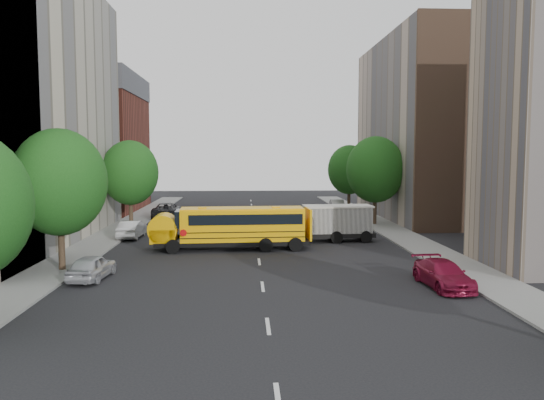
{
  "coord_description": "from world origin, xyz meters",
  "views": [
    {
      "loc": [
        -0.86,
        -33.53,
        6.51
      ],
      "look_at": [
        0.98,
        2.0,
        3.4
      ],
      "focal_mm": 35.0,
      "sensor_mm": 36.0,
      "label": 1
    }
  ],
  "objects": [
    {
      "name": "building_right_sidewall",
      "position": [
        18.0,
        9.0,
        9.0
      ],
      "size": [
        10.1,
        0.3,
        18.0
      ],
      "primitive_type": "cube",
      "color": "brown",
      "rests_on": "ground"
    },
    {
      "name": "street_tree_1",
      "position": [
        -11.0,
        -4.0,
        4.95
      ],
      "size": [
        5.12,
        5.12,
        7.9
      ],
      "color": "#38281C",
      "rests_on": "ground"
    },
    {
      "name": "ground",
      "position": [
        0.0,
        0.0,
        0.0
      ],
      "size": [
        120.0,
        120.0,
        0.0
      ],
      "primitive_type": "plane",
      "color": "black",
      "rests_on": "ground"
    },
    {
      "name": "building_left_cream",
      "position": [
        -18.0,
        6.0,
        10.0
      ],
      "size": [
        10.0,
        26.0,
        20.0
      ],
      "primitive_type": "cube",
      "color": "#BEB399",
      "rests_on": "ground"
    },
    {
      "name": "building_left_redbrick",
      "position": [
        -18.0,
        28.0,
        6.5
      ],
      "size": [
        10.0,
        15.0,
        13.0
      ],
      "primitive_type": "cube",
      "color": "maroon",
      "rests_on": "ground"
    },
    {
      "name": "street_tree_2",
      "position": [
        -11.0,
        14.0,
        4.83
      ],
      "size": [
        4.99,
        4.99,
        7.71
      ],
      "color": "#38281C",
      "rests_on": "ground"
    },
    {
      "name": "building_right_far",
      "position": [
        18.0,
        20.0,
        9.0
      ],
      "size": [
        10.0,
        22.0,
        18.0
      ],
      "primitive_type": "cube",
      "color": "tan",
      "rests_on": "ground"
    },
    {
      "name": "parked_car_5",
      "position": [
        9.6,
        25.58,
        0.67
      ],
      "size": [
        1.6,
        4.13,
        1.34
      ],
      "primitive_type": "imported",
      "rotation": [
        0.0,
        0.0,
        -0.04
      ],
      "color": "#9E9E99",
      "rests_on": "ground"
    },
    {
      "name": "sidewalk_right",
      "position": [
        11.5,
        5.0,
        0.06
      ],
      "size": [
        3.0,
        80.0,
        0.12
      ],
      "primitive_type": "cube",
      "color": "slate",
      "rests_on": "ground"
    },
    {
      "name": "parked_car_3",
      "position": [
        8.8,
        -8.58,
        0.65
      ],
      "size": [
        2.09,
        4.57,
        1.3
      ],
      "primitive_type": "imported",
      "rotation": [
        0.0,
        0.0,
        0.06
      ],
      "color": "maroon",
      "rests_on": "ground"
    },
    {
      "name": "street_tree_5",
      "position": [
        11.0,
        26.0,
        4.7
      ],
      "size": [
        4.86,
        4.86,
        7.51
      ],
      "color": "#38281C",
      "rests_on": "ground"
    },
    {
      "name": "school_bus",
      "position": [
        -1.82,
        2.32,
        1.63
      ],
      "size": [
        10.46,
        2.97,
        2.92
      ],
      "rotation": [
        0.0,
        0.0,
        0.05
      ],
      "color": "black",
      "rests_on": "ground"
    },
    {
      "name": "sidewalk_left",
      "position": [
        -11.5,
        5.0,
        0.06
      ],
      "size": [
        3.0,
        80.0,
        0.12
      ],
      "primitive_type": "cube",
      "color": "slate",
      "rests_on": "ground"
    },
    {
      "name": "parked_car_2",
      "position": [
        -8.8,
        20.51,
        0.78
      ],
      "size": [
        2.83,
        5.74,
        1.57
      ],
      "primitive_type": "imported",
      "rotation": [
        0.0,
        0.0,
        3.18
      ],
      "color": "black",
      "rests_on": "ground"
    },
    {
      "name": "street_tree_4",
      "position": [
        11.0,
        14.0,
        5.08
      ],
      "size": [
        5.25,
        5.25,
        8.1
      ],
      "color": "#38281C",
      "rests_on": "ground"
    },
    {
      "name": "parked_car_1",
      "position": [
        -9.6,
        7.63,
        0.68
      ],
      "size": [
        1.59,
        4.19,
        1.36
      ],
      "primitive_type": "imported",
      "rotation": [
        0.0,
        0.0,
        3.1
      ],
      "color": "silver",
      "rests_on": "ground"
    },
    {
      "name": "safari_truck",
      "position": [
        5.62,
        5.3,
        1.42
      ],
      "size": [
        6.41,
        2.7,
        2.69
      ],
      "rotation": [
        0.0,
        0.0,
        0.06
      ],
      "color": "black",
      "rests_on": "ground"
    },
    {
      "name": "lane_markings",
      "position": [
        0.0,
        10.0,
        0.01
      ],
      "size": [
        0.15,
        64.0,
        0.01
      ],
      "primitive_type": "cube",
      "color": "silver",
      "rests_on": "ground"
    },
    {
      "name": "parked_car_0",
      "position": [
        -8.8,
        -6.03,
        0.66
      ],
      "size": [
        1.92,
        4.0,
        1.32
      ],
      "primitive_type": "imported",
      "rotation": [
        0.0,
        0.0,
        3.05
      ],
      "color": "#AEAFB5",
      "rests_on": "ground"
    }
  ]
}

